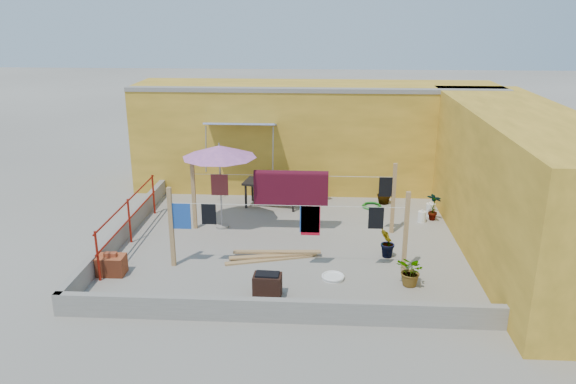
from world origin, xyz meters
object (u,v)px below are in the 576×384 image
Objects in this scene: white_basin at (333,277)px; water_jug_a at (422,217)px; water_jug_b at (430,209)px; outdoor_table at (272,184)px; brazier at (267,285)px; brick_stack at (112,265)px; green_hose at (372,206)px; patio_umbrella at (219,152)px; plant_back_a at (314,188)px.

water_jug_a is at bearing 54.98° from white_basin.
water_jug_b reaches higher than water_jug_a.
outdoor_table is 5.27m from brazier.
water_jug_a reaches higher than white_basin.
brazier is 1.16× the size of white_basin.
brazier is at bearing -12.60° from brick_stack.
green_hose is at bearing 75.39° from white_basin.
water_jug_a is at bearing -120.84° from water_jug_b.
white_basin is at bearing -69.52° from outdoor_table.
white_basin is at bearing -124.48° from water_jug_b.
water_jug_a is 0.62m from water_jug_b.
white_basin is 4.80m from water_jug_b.
water_jug_a is at bearing 26.15° from brick_stack.
brick_stack reaches higher than water_jug_a.
outdoor_table is 5.43m from brick_stack.
white_basin and green_hose have the same top height.
outdoor_table is at bearing 55.93° from brick_stack.
white_basin is 4.67m from green_hose.
patio_umbrella is 3.61m from plant_back_a.
brazier reaches higher than water_jug_b.
white_basin is 0.85× the size of green_hose.
water_jug_b reaches higher than white_basin.
brick_stack is at bearing -142.04° from green_hose.
brazier is at bearing -131.10° from water_jug_a.
brazier is at bearing -114.90° from green_hose.
water_jug_b is at bearing 49.92° from brazier.
brick_stack is 1.02× the size of brazier.
water_jug_a is 3.25m from plant_back_a.
patio_umbrella reaches higher than brick_stack.
white_basin is at bearing 0.69° from brick_stack.
green_hose is at bearing 37.96° from brick_stack.
water_jug_a is 1.64m from green_hose.
patio_umbrella reaches higher than green_hose.
water_jug_a is 0.44× the size of plant_back_a.
green_hose is at bearing 1.85° from outdoor_table.
water_jug_b is 0.67× the size of green_hose.
patio_umbrella is 6.92× the size of water_jug_a.
brick_stack is 0.74× the size of plant_back_a.
brick_stack is (-3.03, -4.48, -0.45)m from outdoor_table.
plant_back_a is (-1.64, 0.44, 0.35)m from green_hose.
brazier is 6.23m from water_jug_b.
water_jug_a is at bearing -41.94° from green_hose.
patio_umbrella is 5.94m from water_jug_b.
water_jug_a reaches higher than green_hose.
brazier is 0.99× the size of green_hose.
green_hose is (-1.22, 1.10, -0.11)m from water_jug_a.
patio_umbrella is 4.38m from white_basin.
outdoor_table is at bearing 166.07° from water_jug_a.
patio_umbrella is at bearing -167.55° from water_jug_b.
green_hose is at bearing 159.88° from water_jug_b.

